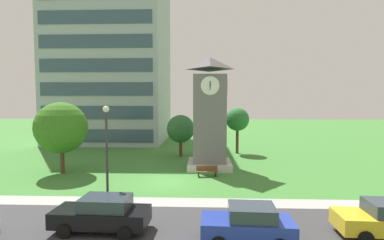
{
  "coord_description": "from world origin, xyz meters",
  "views": [
    {
      "loc": [
        2.71,
        -21.6,
        6.24
      ],
      "look_at": [
        1.69,
        5.87,
        4.47
      ],
      "focal_mm": 26.35,
      "sensor_mm": 36.0,
      "label": 1
    }
  ],
  "objects_px": {
    "park_bench": "(207,171)",
    "tree_by_building": "(237,120)",
    "street_lamp": "(107,146)",
    "parked_car_black": "(102,213)",
    "parked_car_blue": "(248,224)",
    "clock_tower": "(210,119)",
    "tree_streetside": "(61,128)",
    "tree_near_tower": "(181,129)"
  },
  "relations": [
    {
      "from": "tree_near_tower",
      "to": "parked_car_black",
      "type": "height_order",
      "value": "tree_near_tower"
    },
    {
      "from": "street_lamp",
      "to": "tree_by_building",
      "type": "relative_size",
      "value": 1.08
    },
    {
      "from": "park_bench",
      "to": "tree_near_tower",
      "type": "distance_m",
      "value": 9.55
    },
    {
      "from": "park_bench",
      "to": "tree_by_building",
      "type": "bearing_deg",
      "value": 70.49
    },
    {
      "from": "tree_streetside",
      "to": "parked_car_black",
      "type": "xyz_separation_m",
      "value": [
        7.45,
        -10.83,
        -3.14
      ]
    },
    {
      "from": "parked_car_blue",
      "to": "tree_by_building",
      "type": "bearing_deg",
      "value": 84.25
    },
    {
      "from": "park_bench",
      "to": "tree_by_building",
      "type": "height_order",
      "value": "tree_by_building"
    },
    {
      "from": "clock_tower",
      "to": "street_lamp",
      "type": "bearing_deg",
      "value": -119.7
    },
    {
      "from": "street_lamp",
      "to": "parked_car_blue",
      "type": "distance_m",
      "value": 8.75
    },
    {
      "from": "street_lamp",
      "to": "tree_near_tower",
      "type": "height_order",
      "value": "street_lamp"
    },
    {
      "from": "street_lamp",
      "to": "parked_car_blue",
      "type": "xyz_separation_m",
      "value": [
        7.48,
        -3.53,
        -2.86
      ]
    },
    {
      "from": "street_lamp",
      "to": "tree_near_tower",
      "type": "xyz_separation_m",
      "value": [
        2.96,
        16.27,
        -0.57
      ]
    },
    {
      "from": "street_lamp",
      "to": "tree_by_building",
      "type": "height_order",
      "value": "street_lamp"
    },
    {
      "from": "tree_streetside",
      "to": "parked_car_blue",
      "type": "distance_m",
      "value": 18.75
    },
    {
      "from": "street_lamp",
      "to": "tree_by_building",
      "type": "xyz_separation_m",
      "value": [
        9.69,
        18.4,
        0.39
      ]
    },
    {
      "from": "clock_tower",
      "to": "park_bench",
      "type": "xyz_separation_m",
      "value": [
        -0.28,
        -3.17,
        -4.19
      ]
    },
    {
      "from": "parked_car_blue",
      "to": "street_lamp",
      "type": "bearing_deg",
      "value": 154.72
    },
    {
      "from": "clock_tower",
      "to": "parked_car_blue",
      "type": "xyz_separation_m",
      "value": [
        1.35,
        -14.28,
        -3.79
      ]
    },
    {
      "from": "street_lamp",
      "to": "parked_car_black",
      "type": "xyz_separation_m",
      "value": [
        0.64,
        -2.63,
        -2.86
      ]
    },
    {
      "from": "parked_car_black",
      "to": "parked_car_blue",
      "type": "height_order",
      "value": "same"
    },
    {
      "from": "tree_by_building",
      "to": "tree_near_tower",
      "type": "height_order",
      "value": "tree_by_building"
    },
    {
      "from": "tree_by_building",
      "to": "tree_streetside",
      "type": "bearing_deg",
      "value": -148.26
    },
    {
      "from": "tree_near_tower",
      "to": "tree_by_building",
      "type": "bearing_deg",
      "value": 17.58
    },
    {
      "from": "street_lamp",
      "to": "clock_tower",
      "type": "bearing_deg",
      "value": 60.3
    },
    {
      "from": "parked_car_blue",
      "to": "park_bench",
      "type": "bearing_deg",
      "value": 98.35
    },
    {
      "from": "clock_tower",
      "to": "tree_by_building",
      "type": "height_order",
      "value": "clock_tower"
    },
    {
      "from": "park_bench",
      "to": "parked_car_black",
      "type": "distance_m",
      "value": 11.46
    },
    {
      "from": "tree_by_building",
      "to": "parked_car_black",
      "type": "xyz_separation_m",
      "value": [
        -9.05,
        -21.03,
        -3.25
      ]
    },
    {
      "from": "clock_tower",
      "to": "parked_car_blue",
      "type": "height_order",
      "value": "clock_tower"
    },
    {
      "from": "park_bench",
      "to": "parked_car_blue",
      "type": "height_order",
      "value": "parked_car_blue"
    },
    {
      "from": "park_bench",
      "to": "tree_streetside",
      "type": "height_order",
      "value": "tree_streetside"
    },
    {
      "from": "street_lamp",
      "to": "tree_streetside",
      "type": "distance_m",
      "value": 10.66
    },
    {
      "from": "clock_tower",
      "to": "tree_streetside",
      "type": "bearing_deg",
      "value": -168.87
    },
    {
      "from": "park_bench",
      "to": "parked_car_blue",
      "type": "xyz_separation_m",
      "value": [
        1.63,
        -11.1,
        0.4
      ]
    },
    {
      "from": "tree_by_building",
      "to": "tree_near_tower",
      "type": "bearing_deg",
      "value": -162.42
    },
    {
      "from": "clock_tower",
      "to": "parked_car_blue",
      "type": "distance_m",
      "value": 14.83
    },
    {
      "from": "clock_tower",
      "to": "park_bench",
      "type": "bearing_deg",
      "value": -95.03
    },
    {
      "from": "street_lamp",
      "to": "parked_car_black",
      "type": "distance_m",
      "value": 3.93
    },
    {
      "from": "park_bench",
      "to": "street_lamp",
      "type": "xyz_separation_m",
      "value": [
        -5.85,
        -7.57,
        3.26
      ]
    },
    {
      "from": "clock_tower",
      "to": "tree_near_tower",
      "type": "xyz_separation_m",
      "value": [
        -3.16,
        5.53,
        -1.5
      ]
    },
    {
      "from": "parked_car_black",
      "to": "parked_car_blue",
      "type": "distance_m",
      "value": 6.9
    },
    {
      "from": "tree_by_building",
      "to": "parked_car_blue",
      "type": "distance_m",
      "value": 22.28
    }
  ]
}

